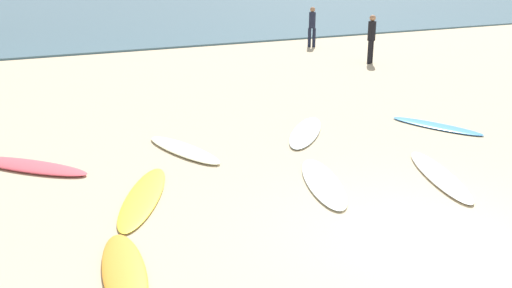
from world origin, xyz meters
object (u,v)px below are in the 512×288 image
object	(u,v)px
surfboard_2	(143,197)
surfboard_1	(323,182)
surfboard_3	(439,175)
surfboard_6	(184,150)
surfboard_4	(306,132)
surfboard_7	(124,272)
beachgoer_near	(312,25)
surfboard_5	(29,166)
surfboard_0	(436,126)
beachgoer_mid	(371,37)

from	to	relation	value
surfboard_2	surfboard_1	bearing A→B (deg)	-167.60
surfboard_3	surfboard_6	xyz separation A→B (m)	(-3.57, 3.25, 0.00)
surfboard_1	surfboard_3	xyz separation A→B (m)	(1.99, -0.63, 0.01)
surfboard_4	surfboard_7	xyz separation A→B (m)	(-4.88, -3.89, 0.00)
surfboard_2	surfboard_6	size ratio (longest dim) A/B	1.13
surfboard_1	surfboard_2	xyz separation A→B (m)	(-2.89, 0.76, -0.00)
surfboard_3	beachgoer_near	size ratio (longest dim) A/B	1.45
surfboard_7	beachgoer_near	bearing A→B (deg)	59.20
surfboard_3	surfboard_5	bearing A→B (deg)	-8.24
surfboard_4	surfboard_5	xyz separation A→B (m)	(-5.60, 0.42, 0.01)
surfboard_6	surfboard_7	world-z (taller)	surfboard_6
surfboard_6	beachgoer_near	distance (m)	14.07
surfboard_4	surfboard_6	size ratio (longest dim) A/B	1.08
surfboard_5	surfboard_7	size ratio (longest dim) A/B	1.26
surfboard_1	surfboard_2	world-z (taller)	surfboard_1
surfboard_7	surfboard_5	bearing A→B (deg)	107.23
surfboard_6	surfboard_7	bearing A→B (deg)	45.47
surfboard_2	surfboard_6	world-z (taller)	surfboard_6
surfboard_1	surfboard_2	bearing A→B (deg)	-175.37
surfboard_0	surfboard_5	world-z (taller)	surfboard_5
surfboard_3	surfboard_7	bearing A→B (deg)	28.24
surfboard_3	beachgoer_near	distance (m)	14.91
surfboard_2	beachgoer_mid	world-z (taller)	beachgoer_mid
surfboard_5	beachgoer_mid	bearing A→B (deg)	-18.14
surfboard_3	surfboard_6	bearing A→B (deg)	-21.03
surfboard_4	beachgoer_near	bearing A→B (deg)	-82.01
surfboard_6	surfboard_7	distance (m)	4.47
surfboard_5	surfboard_2	bearing A→B (deg)	-99.78
surfboard_3	surfboard_4	xyz separation A→B (m)	(-0.79, 3.20, -0.00)
surfboard_3	surfboard_5	size ratio (longest dim) A/B	0.98
surfboard_5	beachgoer_near	size ratio (longest dim) A/B	1.48
surfboard_0	surfboard_2	bearing A→B (deg)	165.23
surfboard_7	beachgoer_mid	world-z (taller)	beachgoer_mid
surfboard_2	surfboard_4	bearing A→B (deg)	-129.02
surfboard_7	beachgoer_mid	xyz separation A→B (m)	(11.34, 10.16, 0.92)
surfboard_1	surfboard_4	size ratio (longest dim) A/B	0.95
surfboard_0	surfboard_3	xyz separation A→B (m)	(-2.12, -2.32, 0.01)
surfboard_0	surfboard_7	xyz separation A→B (m)	(-7.79, -3.01, 0.01)
surfboard_2	surfboard_7	size ratio (longest dim) A/B	1.26
surfboard_6	surfboard_0	bearing A→B (deg)	154.26
surfboard_6	beachgoer_mid	size ratio (longest dim) A/B	1.28
surfboard_7	surfboard_3	bearing A→B (deg)	14.69
surfboard_0	surfboard_1	size ratio (longest dim) A/B	0.95
beachgoer_mid	surfboard_0	bearing A→B (deg)	-149.53
surfboard_7	surfboard_6	bearing A→B (deg)	69.65
surfboard_0	surfboard_3	size ratio (longest dim) A/B	0.87
surfboard_6	surfboard_4	bearing A→B (deg)	162.50
surfboard_1	surfboard_7	xyz separation A→B (m)	(-3.68, -1.33, 0.01)
surfboard_3	surfboard_5	world-z (taller)	surfboard_5
surfboard_0	surfboard_5	xyz separation A→B (m)	(-8.51, 1.30, 0.01)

